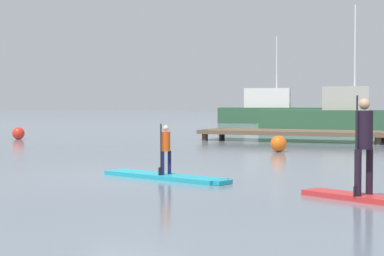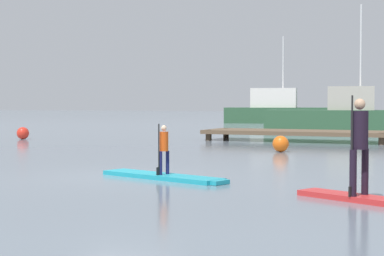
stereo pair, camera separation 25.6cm
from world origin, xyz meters
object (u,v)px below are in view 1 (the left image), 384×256
at_px(paddler_child_solo, 166,147).
at_px(motor_boat_small_navy, 271,110).
at_px(fishing_boat_green_midground, 333,115).
at_px(mooring_buoy_mid, 18,133).
at_px(paddleboard_near, 166,177).
at_px(paddleboard_far, 377,200).
at_px(mooring_buoy_near, 279,144).
at_px(paddler_adult, 364,140).

distance_m(paddler_child_solo, motor_boat_small_navy, 42.54).
relative_size(fishing_boat_green_midground, mooring_buoy_mid, 15.35).
relative_size(paddleboard_near, paddleboard_far, 1.21).
relative_size(paddleboard_far, mooring_buoy_near, 4.94).
bearing_deg(paddler_child_solo, paddleboard_near, 107.55).
xyz_separation_m(paddleboard_far, mooring_buoy_mid, (-18.43, 13.75, 0.25)).
bearing_deg(motor_boat_small_navy, mooring_buoy_mid, -97.76).
bearing_deg(fishing_boat_green_midground, motor_boat_small_navy, 121.00).
relative_size(paddleboard_near, fishing_boat_green_midground, 0.38).
bearing_deg(mooring_buoy_mid, motor_boat_small_navy, 82.24).
height_order(fishing_boat_green_midground, mooring_buoy_mid, fishing_boat_green_midground).
relative_size(mooring_buoy_near, mooring_buoy_mid, 0.99).
xyz_separation_m(paddleboard_near, fishing_boat_green_midground, (-1.58, 28.33, 0.92)).
height_order(paddleboard_far, mooring_buoy_near, mooring_buoy_near).
xyz_separation_m(paddler_adult, mooring_buoy_near, (-4.52, 10.73, -0.80)).
relative_size(paddler_adult, mooring_buoy_near, 3.04).
relative_size(paddleboard_far, motor_boat_small_navy, 0.30).
bearing_deg(fishing_boat_green_midground, paddler_child_solo, -86.81).
height_order(paddleboard_far, mooring_buoy_mid, mooring_buoy_mid).
height_order(paddleboard_far, motor_boat_small_navy, motor_boat_small_navy).
xyz_separation_m(fishing_boat_green_midground, mooring_buoy_near, (1.74, -19.27, -0.68)).
relative_size(paddler_adult, fishing_boat_green_midground, 0.20).
distance_m(paddler_adult, mooring_buoy_near, 11.67).
height_order(paddleboard_near, paddler_child_solo, paddler_child_solo).
xyz_separation_m(motor_boat_small_navy, mooring_buoy_mid, (-4.02, -29.49, -0.82)).
bearing_deg(paddleboard_far, motor_boat_small_navy, 108.43).
bearing_deg(mooring_buoy_near, mooring_buoy_mid, 167.99).
distance_m(paddleboard_near, paddleboard_far, 5.26).
bearing_deg(paddler_adult, fishing_boat_green_midground, 101.79).
height_order(fishing_boat_green_midground, mooring_buoy_near, fishing_boat_green_midground).
bearing_deg(paddler_child_solo, paddleboard_far, -19.75).
relative_size(paddleboard_near, paddler_child_solo, 2.98).
bearing_deg(mooring_buoy_mid, paddleboard_near, -41.59).
distance_m(paddler_child_solo, mooring_buoy_mid, 18.04).
distance_m(paddleboard_near, motor_boat_small_navy, 42.54).
bearing_deg(motor_boat_small_navy, paddleboard_far, -71.57).
relative_size(paddler_child_solo, mooring_buoy_near, 2.01).
height_order(paddleboard_far, paddler_adult, paddler_adult).
bearing_deg(paddler_adult, mooring_buoy_near, 112.85).
height_order(paddler_child_solo, fishing_boat_green_midground, fishing_boat_green_midground).
bearing_deg(paddleboard_near, paddleboard_far, -19.87).
height_order(paddler_child_solo, motor_boat_small_navy, motor_boat_small_navy).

